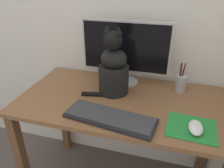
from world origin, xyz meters
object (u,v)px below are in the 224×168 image
Objects in this scene: keyboard at (110,118)px; cat at (113,69)px; monitor at (125,50)px; pen_cup at (181,83)px; computer_mouse_right at (196,128)px.

keyboard is 1.16× the size of cat.
pen_cup is at bearing -3.93° from monitor.
cat is at bearing 151.31° from computer_mouse_right.
monitor is at bearing 101.13° from keyboard.
computer_mouse_right is (0.39, 0.02, 0.01)m from keyboard.
monitor is 0.46m from keyboard.
monitor is at bearing 176.07° from pen_cup.
keyboard is at bearing -68.80° from cat.
keyboard is 4.20× the size of computer_mouse_right.
cat reaches higher than monitor.
keyboard is 0.31m from cat.
monitor is 0.39m from pen_cup.
cat is (-0.45, 0.25, 0.13)m from computer_mouse_right.
keyboard is at bearing -86.72° from monitor.
monitor is 3.01× the size of pen_cup.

